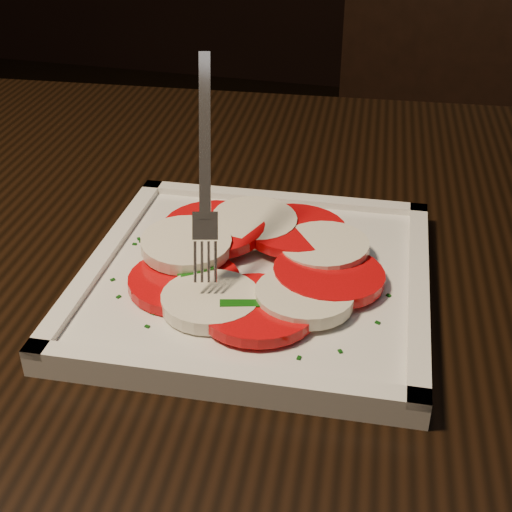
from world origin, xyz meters
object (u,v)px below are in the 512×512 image
chair (423,143)px  fork (206,160)px  table (304,340)px  plate (256,280)px

chair → fork: (-0.13, -0.88, 0.32)m
table → chair: 0.82m
table → chair: chair is taller
table → plate: (-0.03, -0.07, 0.11)m
fork → plate: bearing=-13.2°
fork → chair: bearing=65.7°
plate → fork: 0.11m
plate → fork: (-0.04, -0.00, 0.10)m
table → plate: size_ratio=4.84×
plate → fork: bearing=-177.6°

